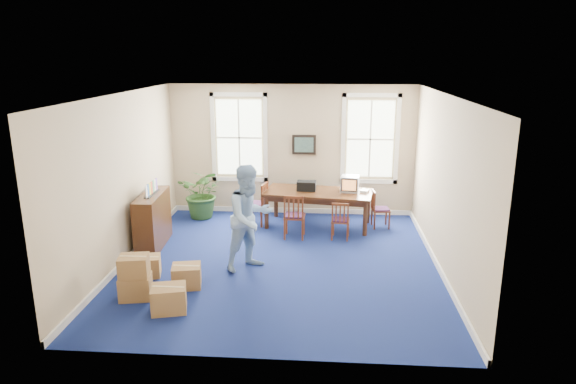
# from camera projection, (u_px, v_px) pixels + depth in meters

# --- Properties ---
(floor) EXTENTS (6.50, 6.50, 0.00)m
(floor) POSITION_uv_depth(u_px,v_px,m) (281.00, 262.00, 9.92)
(floor) COLOR navy
(floor) RESTS_ON ground
(ceiling) EXTENTS (6.50, 6.50, 0.00)m
(ceiling) POSITION_uv_depth(u_px,v_px,m) (280.00, 95.00, 9.08)
(ceiling) COLOR white
(ceiling) RESTS_ON ground
(wall_back) EXTENTS (6.50, 0.00, 6.50)m
(wall_back) POSITION_uv_depth(u_px,v_px,m) (292.00, 150.00, 12.63)
(wall_back) COLOR tan
(wall_back) RESTS_ON ground
(wall_front) EXTENTS (6.50, 0.00, 6.50)m
(wall_front) POSITION_uv_depth(u_px,v_px,m) (257.00, 245.00, 6.37)
(wall_front) COLOR tan
(wall_front) RESTS_ON ground
(wall_left) EXTENTS (0.00, 6.50, 6.50)m
(wall_left) POSITION_uv_depth(u_px,v_px,m) (123.00, 179.00, 9.71)
(wall_left) COLOR tan
(wall_left) RESTS_ON ground
(wall_right) EXTENTS (0.00, 6.50, 6.50)m
(wall_right) POSITION_uv_depth(u_px,v_px,m) (445.00, 185.00, 9.28)
(wall_right) COLOR tan
(wall_right) RESTS_ON ground
(baseboard_back) EXTENTS (6.00, 0.04, 0.12)m
(baseboard_back) POSITION_uv_depth(u_px,v_px,m) (292.00, 210.00, 13.00)
(baseboard_back) COLOR white
(baseboard_back) RESTS_ON ground
(baseboard_left) EXTENTS (0.04, 6.50, 0.12)m
(baseboard_left) POSITION_uv_depth(u_px,v_px,m) (131.00, 255.00, 10.11)
(baseboard_left) COLOR white
(baseboard_left) RESTS_ON ground
(baseboard_right) EXTENTS (0.04, 6.50, 0.12)m
(baseboard_right) POSITION_uv_depth(u_px,v_px,m) (437.00, 264.00, 9.69)
(baseboard_right) COLOR white
(baseboard_right) RESTS_ON ground
(window_left) EXTENTS (1.40, 0.12, 2.20)m
(window_left) POSITION_uv_depth(u_px,v_px,m) (239.00, 138.00, 12.62)
(window_left) COLOR white
(window_left) RESTS_ON ground
(window_right) EXTENTS (1.40, 0.12, 2.20)m
(window_right) POSITION_uv_depth(u_px,v_px,m) (370.00, 139.00, 12.39)
(window_right) COLOR white
(window_right) RESTS_ON ground
(wall_picture) EXTENTS (0.58, 0.06, 0.48)m
(wall_picture) POSITION_uv_depth(u_px,v_px,m) (304.00, 145.00, 12.52)
(wall_picture) COLOR black
(wall_picture) RESTS_ON ground
(conference_table) EXTENTS (2.58, 1.45, 0.83)m
(conference_table) POSITION_uv_depth(u_px,v_px,m) (318.00, 208.00, 11.93)
(conference_table) COLOR #402210
(conference_table) RESTS_ON ground
(crt_tv) EXTENTS (0.45, 0.48, 0.36)m
(crt_tv) POSITION_uv_depth(u_px,v_px,m) (350.00, 184.00, 11.78)
(crt_tv) COLOR #B7B7BC
(crt_tv) RESTS_ON conference_table
(game_console) EXTENTS (0.24, 0.26, 0.05)m
(game_console) POSITION_uv_depth(u_px,v_px,m) (365.00, 191.00, 11.74)
(game_console) COLOR white
(game_console) RESTS_ON conference_table
(equipment_bag) EXTENTS (0.45, 0.31, 0.22)m
(equipment_bag) POSITION_uv_depth(u_px,v_px,m) (306.00, 186.00, 11.87)
(equipment_bag) COLOR black
(equipment_bag) RESTS_ON conference_table
(chair_near_left) EXTENTS (0.46, 0.46, 1.00)m
(chair_near_left) POSITION_uv_depth(u_px,v_px,m) (294.00, 216.00, 11.14)
(chair_near_left) COLOR maroon
(chair_near_left) RESTS_ON ground
(chair_near_right) EXTENTS (0.42, 0.42, 0.85)m
(chair_near_right) POSITION_uv_depth(u_px,v_px,m) (341.00, 220.00, 11.09)
(chair_near_right) COLOR maroon
(chair_near_right) RESTS_ON ground
(chair_end_left) EXTENTS (0.54, 0.54, 1.00)m
(chair_end_left) POSITION_uv_depth(u_px,v_px,m) (256.00, 204.00, 12.01)
(chair_end_left) COLOR maroon
(chair_end_left) RESTS_ON ground
(chair_end_right) EXTENTS (0.43, 0.43, 0.87)m
(chair_end_right) POSITION_uv_depth(u_px,v_px,m) (381.00, 209.00, 11.82)
(chair_end_right) COLOR maroon
(chair_end_right) RESTS_ON ground
(man) EXTENTS (1.22, 1.21, 1.98)m
(man) POSITION_uv_depth(u_px,v_px,m) (250.00, 218.00, 9.41)
(man) COLOR #8EB3DB
(man) RESTS_ON ground
(credenza) EXTENTS (0.51, 1.49, 1.15)m
(credenza) POSITION_uv_depth(u_px,v_px,m) (153.00, 220.00, 10.61)
(credenza) COLOR #402210
(credenza) RESTS_ON ground
(brochure_rack) EXTENTS (0.12, 0.64, 0.28)m
(brochure_rack) POSITION_uv_depth(u_px,v_px,m) (151.00, 186.00, 10.42)
(brochure_rack) COLOR #99999E
(brochure_rack) RESTS_ON credenza
(potted_plant) EXTENTS (1.20, 1.07, 1.24)m
(potted_plant) POSITION_uv_depth(u_px,v_px,m) (203.00, 193.00, 12.47)
(potted_plant) COLOR #25461B
(potted_plant) RESTS_ON ground
(cardboard_boxes) EXTENTS (1.57, 1.57, 0.77)m
(cardboard_boxes) POSITION_uv_depth(u_px,v_px,m) (148.00, 274.00, 8.46)
(cardboard_boxes) COLOR #A17442
(cardboard_boxes) RESTS_ON ground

